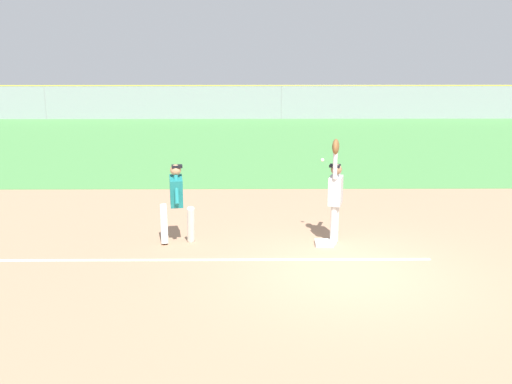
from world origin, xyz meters
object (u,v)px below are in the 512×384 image
Objects in this scene: parked_car_white at (273,102)px; baseball at (323,160)px; parked_car_black at (87,102)px; parked_car_tan at (352,101)px; first_base at (324,243)px; parked_car_blue at (177,102)px; parked_car_red at (444,101)px; fielder at (335,192)px; runner at (177,198)px.

baseball is at bearing -91.24° from parked_car_white.
parked_car_tan is (17.42, 0.28, 0.00)m from parked_car_black.
first_base is 0.08× the size of parked_car_blue.
parked_car_red is (23.52, 0.36, 0.00)m from parked_car_black.
parked_car_red is at bearing 4.46° from parked_car_blue.
baseball is at bearing 92.22° from first_base.
fielder is 0.50× the size of parked_car_black.
parked_car_black is (-12.26, 26.08, -1.06)m from baseball.
parked_car_white is at bearing -5.86° from parked_car_black.
runner is 28.00m from parked_car_tan.
baseball is 26.02m from parked_car_white.
parked_car_white is (12.13, -0.08, 0.00)m from parked_car_black.
fielder is 3.35m from runner.
baseball is 28.76m from parked_car_red.
parked_car_black is 23.52m from parked_car_red.
parked_car_tan is (11.52, 0.29, 0.00)m from parked_car_blue.
runner is 26.56m from parked_car_white.
parked_car_black is (-12.28, 26.60, 0.63)m from first_base.
parked_car_red is at bearing -96.48° from fielder.
parked_car_tan is at bearing -84.56° from fielder.
fielder reaches higher than runner.
parked_car_red is (6.10, 0.08, 0.00)m from parked_car_tan.
parked_car_blue is (-3.26, 26.45, -0.32)m from runner.
parked_car_blue is 11.53m from parked_car_tan.
parked_car_blue is at bearing 177.86° from parked_car_white.
first_base is 0.09× the size of parked_car_white.
parked_car_blue is (-6.39, 26.58, 0.63)m from first_base.
first_base is 1.78m from baseball.
runner is 0.39× the size of parked_car_white.
baseball is 0.02× the size of parked_car_blue.
runner is at bearing 177.61° from first_base.
runner reaches higher than parked_car_blue.
parked_car_black is at bearing -176.91° from parked_car_blue.
parked_car_tan is (5.14, 26.88, 0.63)m from first_base.
baseball is (3.11, 0.38, 0.74)m from runner.
parked_car_white reaches higher than first_base.
baseball is at bearing -94.54° from parked_car_tan.
first_base is 5.14× the size of baseball.
runner is 23.24× the size of baseball.
fielder is 0.51× the size of parked_car_white.
fielder is 27.19m from parked_car_tan.
runner is (-3.35, -0.01, -0.12)m from fielder.
runner is at bearing -172.94° from baseball.
first_base is 26.53m from parked_car_white.
parked_car_black is 1.03× the size of parked_car_white.
baseball is at bearing -112.76° from parked_car_red.
parked_car_red is at bearing 7.29° from parked_car_tan.
parked_car_black and parked_car_white have the same top height.
parked_car_tan is 6.10m from parked_car_red.
parked_car_black is 17.42m from parked_car_tan.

